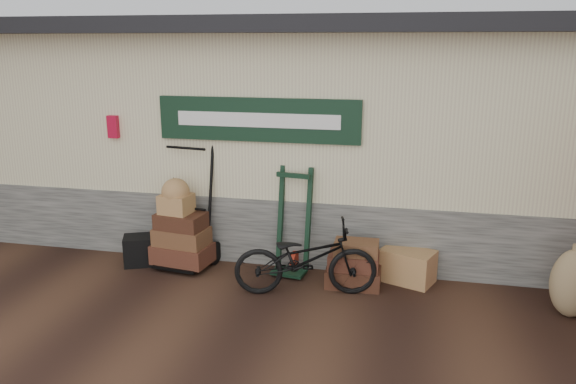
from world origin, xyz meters
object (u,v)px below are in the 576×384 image
(porter_trolley, at_px, (188,199))
(wicker_hamper, at_px, (407,266))
(black_trunk, at_px, (139,250))
(suitcase_stack, at_px, (354,263))
(green_barrow, at_px, (293,221))
(bicycle, at_px, (306,255))

(porter_trolley, distance_m, wicker_hamper, 2.95)
(porter_trolley, height_order, black_trunk, porter_trolley)
(porter_trolley, xyz_separation_m, suitcase_stack, (2.23, -0.27, -0.61))
(porter_trolley, distance_m, suitcase_stack, 2.33)
(porter_trolley, relative_size, green_barrow, 1.31)
(suitcase_stack, height_order, black_trunk, suitcase_stack)
(porter_trolley, height_order, wicker_hamper, porter_trolley)
(suitcase_stack, distance_m, bicycle, 0.66)
(black_trunk, bearing_deg, porter_trolley, 17.59)
(porter_trolley, height_order, green_barrow, porter_trolley)
(green_barrow, height_order, suitcase_stack, green_barrow)
(porter_trolley, xyz_separation_m, green_barrow, (1.42, 0.00, -0.21))
(green_barrow, xyz_separation_m, wicker_hamper, (1.46, 0.00, -0.48))
(suitcase_stack, xyz_separation_m, wicker_hamper, (0.64, 0.27, -0.09))
(black_trunk, height_order, bicycle, bicycle)
(wicker_hamper, bearing_deg, green_barrow, 180.00)
(green_barrow, xyz_separation_m, black_trunk, (-2.06, -0.20, -0.49))
(wicker_hamper, bearing_deg, bicycle, -152.07)
(porter_trolley, height_order, suitcase_stack, porter_trolley)
(wicker_hamper, distance_m, black_trunk, 3.52)
(green_barrow, bearing_deg, bicycle, -56.48)
(porter_trolley, xyz_separation_m, bicycle, (1.70, -0.62, -0.41))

